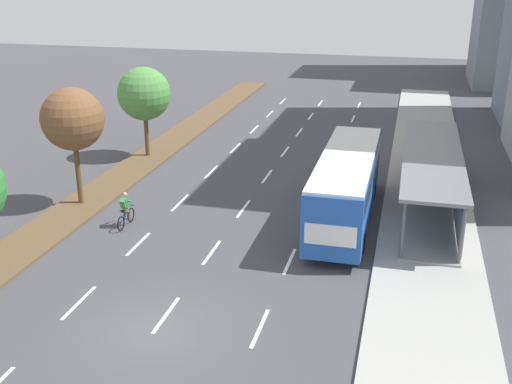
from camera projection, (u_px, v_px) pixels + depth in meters
ground_plane at (155, 331)px, 21.27m from camera, size 140.00×140.00×0.00m
median_strip at (158, 151)px, 41.32m from camera, size 2.60×52.00×0.12m
sidewalk_right at (427, 172)px, 37.27m from camera, size 4.50×52.00×0.15m
lane_divider_left at (211, 172)px, 37.46m from camera, size 0.14×44.89×0.01m
lane_divider_center at (267, 176)px, 36.65m from camera, size 0.14×44.89×0.01m
lane_divider_right at (325, 181)px, 35.85m from camera, size 0.14×44.89×0.01m
bus_shelter at (437, 176)px, 31.04m from camera, size 2.90×13.87×2.86m
bus at (346, 181)px, 29.69m from camera, size 2.54×11.29×3.37m
cyclist at (125, 211)px, 29.45m from camera, size 0.46×1.82×1.71m
median_tree_second at (73, 119)px, 30.79m from camera, size 3.18×3.18×6.09m
median_tree_third at (144, 94)px, 38.93m from camera, size 3.38×3.38×5.75m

